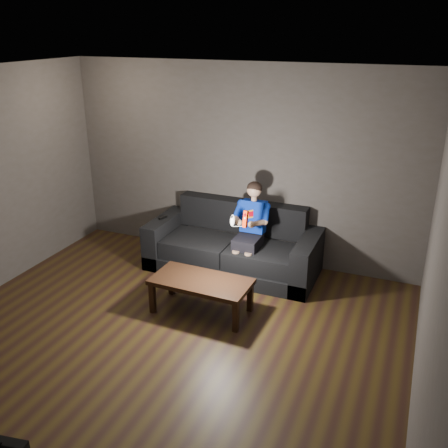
% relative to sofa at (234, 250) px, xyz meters
% --- Properties ---
extents(floor, '(5.00, 5.00, 0.00)m').
position_rel_sofa_xyz_m(floor, '(-0.09, -2.04, -0.29)').
color(floor, black).
rests_on(floor, ground).
extents(back_wall, '(5.00, 0.04, 2.70)m').
position_rel_sofa_xyz_m(back_wall, '(-0.09, 0.46, 1.06)').
color(back_wall, '#413B38').
rests_on(back_wall, ground).
extents(right_wall, '(0.04, 5.00, 2.70)m').
position_rel_sofa_xyz_m(right_wall, '(2.41, -2.04, 1.06)').
color(right_wall, '#413B38').
rests_on(right_wall, ground).
extents(ceiling, '(5.00, 5.00, 0.02)m').
position_rel_sofa_xyz_m(ceiling, '(-0.09, -2.04, 2.41)').
color(ceiling, silver).
rests_on(ceiling, back_wall).
extents(sofa, '(2.27, 0.98, 0.88)m').
position_rel_sofa_xyz_m(sofa, '(0.00, 0.00, 0.00)').
color(sofa, black).
rests_on(sofa, floor).
extents(child, '(0.47, 0.58, 1.16)m').
position_rel_sofa_xyz_m(child, '(0.26, -0.06, 0.46)').
color(child, black).
rests_on(child, sofa).
extents(wii_remote_red, '(0.06, 0.08, 0.21)m').
position_rel_sofa_xyz_m(wii_remote_red, '(0.35, -0.51, 0.68)').
color(wii_remote_red, red).
rests_on(wii_remote_red, child).
extents(nunchuk_white, '(0.07, 0.10, 0.15)m').
position_rel_sofa_xyz_m(nunchuk_white, '(0.18, -0.50, 0.64)').
color(nunchuk_white, white).
rests_on(nunchuk_white, child).
extents(wii_remote_black, '(0.07, 0.15, 0.03)m').
position_rel_sofa_xyz_m(wii_remote_black, '(-1.02, -0.08, 0.35)').
color(wii_remote_black, black).
rests_on(wii_remote_black, sofa).
extents(coffee_table, '(1.15, 0.60, 0.41)m').
position_rel_sofa_xyz_m(coffee_table, '(0.06, -1.16, 0.07)').
color(coffee_table, black).
rests_on(coffee_table, floor).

